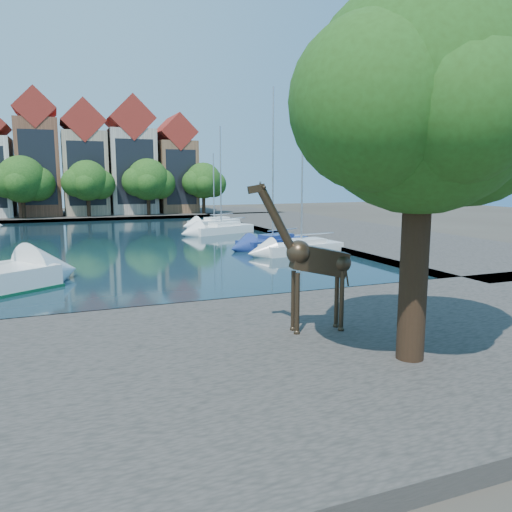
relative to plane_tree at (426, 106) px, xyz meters
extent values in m
plane|color=#38332B|center=(-7.62, 9.01, -7.67)|extent=(160.00, 160.00, 0.00)
cube|color=black|center=(-7.62, 33.01, -7.63)|extent=(38.00, 50.00, 0.08)
cube|color=#46413C|center=(-7.62, 2.01, -7.42)|extent=(50.00, 14.00, 0.50)
cube|color=#46413C|center=(-7.62, 65.01, -7.42)|extent=(60.00, 16.00, 0.50)
cube|color=#46413C|center=(17.38, 33.01, -7.42)|extent=(14.00, 52.00, 0.50)
cylinder|color=#332114|center=(-0.12, 0.01, -4.42)|extent=(0.80, 0.80, 5.50)
sphere|color=#214513|center=(-0.12, 0.01, 0.25)|extent=(6.40, 6.40, 6.40)
sphere|color=#214513|center=(1.80, 0.31, -0.39)|extent=(4.80, 4.80, 4.80)
sphere|color=#214513|center=(-1.88, -0.39, -0.07)|extent=(4.48, 4.48, 4.48)
cube|color=brown|center=(-11.62, 65.01, -0.67)|extent=(5.39, 9.00, 13.00)
cube|color=maroon|center=(-11.62, 65.01, 7.04)|extent=(5.44, 9.18, 5.44)
cube|color=black|center=(-11.62, 60.53, -0.67)|extent=(4.40, 0.05, 9.75)
cube|color=tan|center=(-5.62, 65.01, -1.42)|extent=(5.88, 9.00, 11.50)
cube|color=maroon|center=(-5.62, 65.01, 5.65)|extent=(5.94, 9.18, 5.94)
cube|color=black|center=(-5.62, 60.53, -1.42)|extent=(4.80, 0.05, 8.62)
cube|color=#BDB1A1|center=(0.88, 65.01, -1.17)|extent=(6.37, 9.00, 12.00)
cube|color=maroon|center=(0.88, 65.01, 6.26)|extent=(6.43, 9.18, 6.43)
cube|color=black|center=(0.88, 60.53, -1.17)|extent=(5.20, 0.05, 9.00)
cube|color=brown|center=(7.38, 65.01, -1.92)|extent=(5.39, 9.00, 10.50)
cube|color=maroon|center=(7.38, 65.01, 4.54)|extent=(5.44, 9.18, 5.44)
cube|color=black|center=(7.38, 60.53, -1.92)|extent=(4.40, 0.05, 7.88)
cylinder|color=#332114|center=(-13.62, 59.51, -5.57)|extent=(0.50, 0.50, 3.20)
sphere|color=#1B4213|center=(-13.62, 59.51, -2.17)|extent=(6.00, 6.00, 6.00)
sphere|color=#1B4213|center=(-11.82, 59.81, -2.77)|extent=(4.50, 4.50, 4.50)
sphere|color=#1B4213|center=(-15.27, 59.11, -2.47)|extent=(4.20, 4.20, 4.20)
cylinder|color=#332114|center=(-5.62, 59.51, -5.57)|extent=(0.50, 0.50, 3.20)
sphere|color=#1B4213|center=(-5.62, 59.51, -2.35)|extent=(5.40, 5.40, 5.40)
sphere|color=#1B4213|center=(-4.00, 59.81, -2.89)|extent=(4.05, 4.05, 4.05)
sphere|color=#1B4213|center=(-7.10, 59.11, -2.62)|extent=(3.78, 3.78, 3.78)
cylinder|color=#332114|center=(2.38, 59.51, -5.57)|extent=(0.50, 0.50, 3.20)
sphere|color=#1B4213|center=(2.38, 59.51, -2.23)|extent=(5.80, 5.80, 5.80)
sphere|color=#1B4213|center=(4.12, 59.81, -2.81)|extent=(4.35, 4.35, 4.35)
sphere|color=#1B4213|center=(0.79, 59.11, -2.52)|extent=(4.06, 4.06, 4.06)
cylinder|color=#332114|center=(10.38, 59.51, -5.57)|extent=(0.50, 0.50, 3.20)
sphere|color=#1B4213|center=(10.38, 59.51, -2.41)|extent=(5.20, 5.20, 5.20)
sphere|color=#1B4213|center=(11.94, 59.81, -2.93)|extent=(3.90, 3.90, 3.90)
sphere|color=#1B4213|center=(8.95, 59.11, -2.67)|extent=(3.64, 3.64, 3.64)
cylinder|color=#34271A|center=(-2.17, 3.31, -6.12)|extent=(0.16, 0.16, 2.10)
cylinder|color=#34271A|center=(-2.11, 3.74, -6.12)|extent=(0.16, 0.16, 2.10)
cylinder|color=#34271A|center=(-0.58, 3.08, -6.12)|extent=(0.16, 0.16, 2.10)
cylinder|color=#34271A|center=(-0.52, 3.51, -6.12)|extent=(0.16, 0.16, 2.10)
cube|color=#34271A|center=(-1.30, 3.40, -4.72)|extent=(2.10, 0.84, 1.23)
cylinder|color=#34271A|center=(-2.77, 3.62, -3.35)|extent=(1.38, 0.49, 2.18)
cube|color=#34271A|center=(-3.49, 3.72, -2.28)|extent=(0.60, 0.26, 0.33)
cube|color=silver|center=(7.38, 21.93, -7.10)|extent=(6.45, 2.82, 0.98)
cube|color=silver|center=(7.38, 21.93, -6.78)|extent=(2.88, 1.81, 0.54)
cylinder|color=#B2B2B7|center=(7.38, 21.93, -2.19)|extent=(0.13, 0.13, 9.27)
cube|color=navy|center=(6.78, 25.93, -7.13)|extent=(6.64, 4.35, 0.93)
cube|color=navy|center=(6.78, 25.93, -6.82)|extent=(3.12, 2.44, 0.51)
cylinder|color=#B2B2B7|center=(6.78, 25.93, -0.88)|extent=(0.12, 0.12, 11.99)
cube|color=white|center=(5.94, 37.18, -7.09)|extent=(7.20, 4.59, 1.00)
cube|color=white|center=(5.94, 37.18, -6.76)|extent=(3.37, 2.60, 0.55)
cylinder|color=#B2B2B7|center=(5.94, 37.18, -1.86)|extent=(0.13, 0.13, 9.91)
cube|color=white|center=(7.38, 44.44, -7.12)|extent=(6.47, 4.17, 0.95)
cube|color=white|center=(7.38, 44.44, -6.80)|extent=(3.03, 2.35, 0.53)
cylinder|color=#B2B2B7|center=(7.38, 44.44, -3.03)|extent=(0.13, 0.13, 7.64)
camera|label=1|loc=(-9.48, -11.35, -1.91)|focal=35.00mm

